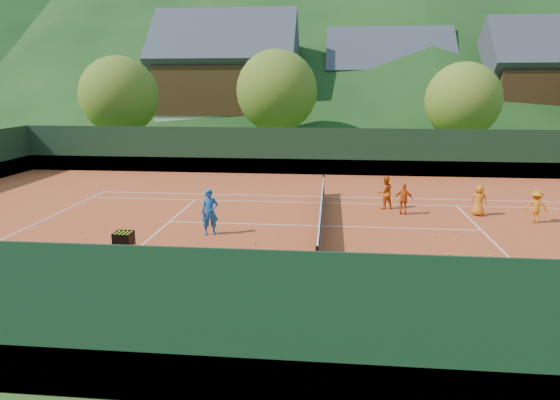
# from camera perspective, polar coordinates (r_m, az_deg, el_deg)

# --- Properties ---
(ground) EXTENTS (400.00, 400.00, 0.00)m
(ground) POSITION_cam_1_polar(r_m,az_deg,el_deg) (20.61, 4.68, -3.02)
(ground) COLOR #2B531A
(ground) RESTS_ON ground
(clay_court) EXTENTS (40.00, 24.00, 0.02)m
(clay_court) POSITION_cam_1_polar(r_m,az_deg,el_deg) (20.61, 4.68, -2.99)
(clay_court) COLOR #BB431E
(clay_court) RESTS_ON ground
(coach) EXTENTS (0.75, 0.60, 1.79)m
(coach) POSITION_cam_1_polar(r_m,az_deg,el_deg) (19.33, -8.03, -1.39)
(coach) COLOR #17509B
(coach) RESTS_ON clay_court
(student_a) EXTENTS (0.92, 0.83, 1.55)m
(student_a) POSITION_cam_1_polar(r_m,az_deg,el_deg) (23.72, 11.92, 0.86)
(student_a) COLOR orange
(student_a) RESTS_ON clay_court
(student_b) EXTENTS (0.89, 0.56, 1.41)m
(student_b) POSITION_cam_1_polar(r_m,az_deg,el_deg) (22.81, 13.96, 0.08)
(student_b) COLOR #E35614
(student_b) RESTS_ON clay_court
(student_c) EXTENTS (0.80, 0.67, 1.39)m
(student_c) POSITION_cam_1_polar(r_m,az_deg,el_deg) (23.67, 21.80, -0.03)
(student_c) COLOR orange
(student_c) RESTS_ON clay_court
(student_d) EXTENTS (1.00, 0.73, 1.38)m
(student_d) POSITION_cam_1_polar(r_m,az_deg,el_deg) (23.43, 27.22, -0.68)
(student_d) COLOR orange
(student_d) RESTS_ON clay_court
(tennis_ball_0) EXTENTS (0.07, 0.07, 0.07)m
(tennis_ball_0) POSITION_cam_1_polar(r_m,az_deg,el_deg) (12.14, 8.50, -14.78)
(tennis_ball_0) COLOR #BFDE25
(tennis_ball_0) RESTS_ON clay_court
(tennis_ball_1) EXTENTS (0.07, 0.07, 0.07)m
(tennis_ball_1) POSITION_cam_1_polar(r_m,az_deg,el_deg) (16.01, -25.81, -8.93)
(tennis_ball_1) COLOR #BFDE25
(tennis_ball_1) RESTS_ON clay_court
(tennis_ball_2) EXTENTS (0.07, 0.07, 0.07)m
(tennis_ball_2) POSITION_cam_1_polar(r_m,az_deg,el_deg) (18.97, 22.51, -5.27)
(tennis_ball_2) COLOR #BFDE25
(tennis_ball_2) RESTS_ON clay_court
(tennis_ball_3) EXTENTS (0.07, 0.07, 0.07)m
(tennis_ball_3) POSITION_cam_1_polar(r_m,az_deg,el_deg) (19.04, -8.76, -4.32)
(tennis_ball_3) COLOR #BFDE25
(tennis_ball_3) RESTS_ON clay_court
(tennis_ball_4) EXTENTS (0.07, 0.07, 0.07)m
(tennis_ball_4) POSITION_cam_1_polar(r_m,az_deg,el_deg) (18.34, 22.80, -5.90)
(tennis_ball_4) COLOR #BFDE25
(tennis_ball_4) RESTS_ON clay_court
(tennis_ball_5) EXTENTS (0.07, 0.07, 0.07)m
(tennis_ball_5) POSITION_cam_1_polar(r_m,az_deg,el_deg) (17.71, -8.35, -5.65)
(tennis_ball_5) COLOR #BFDE25
(tennis_ball_5) RESTS_ON clay_court
(tennis_ball_6) EXTENTS (0.07, 0.07, 0.07)m
(tennis_ball_6) POSITION_cam_1_polar(r_m,az_deg,el_deg) (14.48, 1.06, -9.87)
(tennis_ball_6) COLOR #BFDE25
(tennis_ball_6) RESTS_ON clay_court
(tennis_ball_7) EXTENTS (0.07, 0.07, 0.07)m
(tennis_ball_7) POSITION_cam_1_polar(r_m,az_deg,el_deg) (21.18, -19.30, -3.13)
(tennis_ball_7) COLOR #BFDE25
(tennis_ball_7) RESTS_ON clay_court
(tennis_ball_8) EXTENTS (0.07, 0.07, 0.07)m
(tennis_ball_8) POSITION_cam_1_polar(r_m,az_deg,el_deg) (19.11, -21.52, -5.05)
(tennis_ball_8) COLOR #BFDE25
(tennis_ball_8) RESTS_ON clay_court
(tennis_ball_9) EXTENTS (0.07, 0.07, 0.07)m
(tennis_ball_9) POSITION_cam_1_polar(r_m,az_deg,el_deg) (21.08, -21.70, -3.41)
(tennis_ball_9) COLOR #BFDE25
(tennis_ball_9) RESTS_ON clay_court
(tennis_ball_10) EXTENTS (0.07, 0.07, 0.07)m
(tennis_ball_10) POSITION_cam_1_polar(r_m,az_deg,el_deg) (18.29, -2.93, -4.91)
(tennis_ball_10) COLOR #BFDE25
(tennis_ball_10) RESTS_ON clay_court
(tennis_ball_11) EXTENTS (0.07, 0.07, 0.07)m
(tennis_ball_11) POSITION_cam_1_polar(r_m,az_deg,el_deg) (18.93, -0.63, -4.27)
(tennis_ball_11) COLOR #BFDE25
(tennis_ball_11) RESTS_ON clay_court
(tennis_ball_12) EXTENTS (0.07, 0.07, 0.07)m
(tennis_ball_12) POSITION_cam_1_polar(r_m,az_deg,el_deg) (17.79, 8.70, -5.58)
(tennis_ball_12) COLOR #BFDE25
(tennis_ball_12) RESTS_ON clay_court
(tennis_ball_13) EXTENTS (0.07, 0.07, 0.07)m
(tennis_ball_13) POSITION_cam_1_polar(r_m,az_deg,el_deg) (15.10, 0.47, -8.87)
(tennis_ball_13) COLOR #BFDE25
(tennis_ball_13) RESTS_ON clay_court
(tennis_ball_14) EXTENTS (0.07, 0.07, 0.07)m
(tennis_ball_14) POSITION_cam_1_polar(r_m,az_deg,el_deg) (13.87, 18.74, -11.66)
(tennis_ball_14) COLOR #BFDE25
(tennis_ball_14) RESTS_ON clay_court
(tennis_ball_15) EXTENTS (0.07, 0.07, 0.07)m
(tennis_ball_15) POSITION_cam_1_polar(r_m,az_deg,el_deg) (20.08, 17.79, -3.89)
(tennis_ball_15) COLOR #BFDE25
(tennis_ball_15) RESTS_ON clay_court
(tennis_ball_16) EXTENTS (0.07, 0.07, 0.07)m
(tennis_ball_16) POSITION_cam_1_polar(r_m,az_deg,el_deg) (15.33, 8.93, -8.69)
(tennis_ball_16) COLOR #BFDE25
(tennis_ball_16) RESTS_ON clay_court
(tennis_ball_17) EXTENTS (0.07, 0.07, 0.07)m
(tennis_ball_17) POSITION_cam_1_polar(r_m,az_deg,el_deg) (20.18, -6.71, -3.25)
(tennis_ball_17) COLOR #BFDE25
(tennis_ball_17) RESTS_ON clay_court
(tennis_ball_18) EXTENTS (0.07, 0.07, 0.07)m
(tennis_ball_18) POSITION_cam_1_polar(r_m,az_deg,el_deg) (17.57, -2.11, -5.67)
(tennis_ball_18) COLOR #BFDE25
(tennis_ball_18) RESTS_ON clay_court
(tennis_ball_19) EXTENTS (0.07, 0.07, 0.07)m
(tennis_ball_19) POSITION_cam_1_polar(r_m,az_deg,el_deg) (19.83, 19.43, -4.23)
(tennis_ball_19) COLOR #BFDE25
(tennis_ball_19) RESTS_ON clay_court
(tennis_ball_20) EXTENTS (0.07, 0.07, 0.07)m
(tennis_ball_20) POSITION_cam_1_polar(r_m,az_deg,el_deg) (18.05, 18.72, -5.87)
(tennis_ball_20) COLOR #BFDE25
(tennis_ball_20) RESTS_ON clay_court
(tennis_ball_21) EXTENTS (0.07, 0.07, 0.07)m
(tennis_ball_21) POSITION_cam_1_polar(r_m,az_deg,el_deg) (15.05, 12.03, -9.25)
(tennis_ball_21) COLOR #BFDE25
(tennis_ball_21) RESTS_ON clay_court
(tennis_ball_22) EXTENTS (0.07, 0.07, 0.07)m
(tennis_ball_22) POSITION_cam_1_polar(r_m,az_deg,el_deg) (14.18, -10.26, -10.60)
(tennis_ball_22) COLOR #BFDE25
(tennis_ball_22) RESTS_ON clay_court
(court_lines) EXTENTS (23.83, 11.03, 0.00)m
(court_lines) POSITION_cam_1_polar(r_m,az_deg,el_deg) (20.60, 4.68, -2.96)
(court_lines) COLOR silver
(court_lines) RESTS_ON clay_court
(tennis_net) EXTENTS (0.10, 12.07, 1.10)m
(tennis_net) POSITION_cam_1_polar(r_m,az_deg,el_deg) (20.47, 4.71, -1.62)
(tennis_net) COLOR black
(tennis_net) RESTS_ON clay_court
(perimeter_fence) EXTENTS (40.40, 24.24, 3.00)m
(perimeter_fence) POSITION_cam_1_polar(r_m,az_deg,el_deg) (20.30, 4.75, 0.42)
(perimeter_fence) COLOR black
(perimeter_fence) RESTS_ON clay_court
(ball_hopper) EXTENTS (0.57, 0.57, 1.00)m
(ball_hopper) POSITION_cam_1_polar(r_m,az_deg,el_deg) (17.06, -17.44, -4.35)
(ball_hopper) COLOR black
(ball_hopper) RESTS_ON clay_court
(chalet_left) EXTENTS (13.80, 9.93, 12.92)m
(chalet_left) POSITION_cam_1_polar(r_m,az_deg,el_deg) (50.86, -6.06, 12.94)
(chalet_left) COLOR beige
(chalet_left) RESTS_ON ground
(chalet_mid) EXTENTS (12.65, 8.82, 11.45)m
(chalet_mid) POSITION_cam_1_polar(r_m,az_deg,el_deg) (54.11, 12.10, 12.04)
(chalet_mid) COLOR beige
(chalet_mid) RESTS_ON ground
(chalet_right) EXTENTS (11.50, 8.82, 11.91)m
(chalet_right) POSITION_cam_1_polar(r_m,az_deg,el_deg) (53.55, 27.93, 11.12)
(chalet_right) COLOR beige
(chalet_right) RESTS_ON ground
(tree_a) EXTENTS (6.00, 6.00, 7.88)m
(tree_a) POSITION_cam_1_polar(r_m,az_deg,el_deg) (41.19, -17.90, 11.30)
(tree_a) COLOR #3F2A19
(tree_a) RESTS_ON ground
(tree_b) EXTENTS (6.40, 6.40, 8.40)m
(tree_b) POSITION_cam_1_polar(r_m,az_deg,el_deg) (40.04, -0.40, 12.35)
(tree_b) COLOR #3E2918
(tree_b) RESTS_ON ground
(tree_c) EXTENTS (5.60, 5.60, 7.35)m
(tree_c) POSITION_cam_1_polar(r_m,az_deg,el_deg) (40.01, 20.16, 10.64)
(tree_c) COLOR #3E2918
(tree_c) RESTS_ON ground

